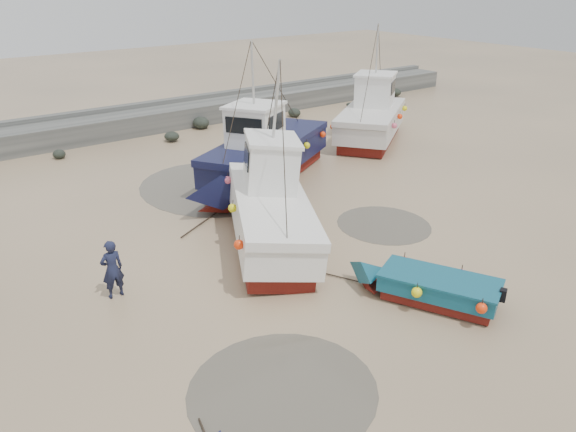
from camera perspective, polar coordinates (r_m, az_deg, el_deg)
name	(u,v)px	position (r m, az deg, el deg)	size (l,w,h in m)	color
ground	(316,334)	(15.20, 2.87, -11.85)	(120.00, 120.00, 0.00)	tan
seawall	(63,134)	(33.48, -21.88, 7.78)	(60.00, 4.92, 1.50)	#63635E
puddle_a	(283,390)	(13.46, -0.55, -17.26)	(4.44, 4.44, 0.01)	#504A3F
puddle_b	(384,225)	(21.55, 9.69, -0.86)	(3.44, 3.44, 0.01)	#504A3F
puddle_d	(214,187)	(25.22, -7.57, 2.97)	(6.33, 6.33, 0.01)	#504A3F
dinghy_2	(426,283)	(16.78, 13.89, -6.62)	(3.14, 5.30, 1.43)	maroon
cabin_boat_1	(265,204)	(19.61, -2.34, 1.19)	(6.00, 9.64, 6.22)	maroon
cabin_boat_2	(261,154)	(25.21, -2.72, 6.28)	(10.45, 7.00, 6.22)	maroon
cabin_boat_3	(373,116)	(32.43, 8.64, 10.06)	(8.89, 6.91, 6.22)	maroon
person	(116,296)	(17.50, -17.07, -7.78)	(0.66, 0.43, 1.81)	#181C35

